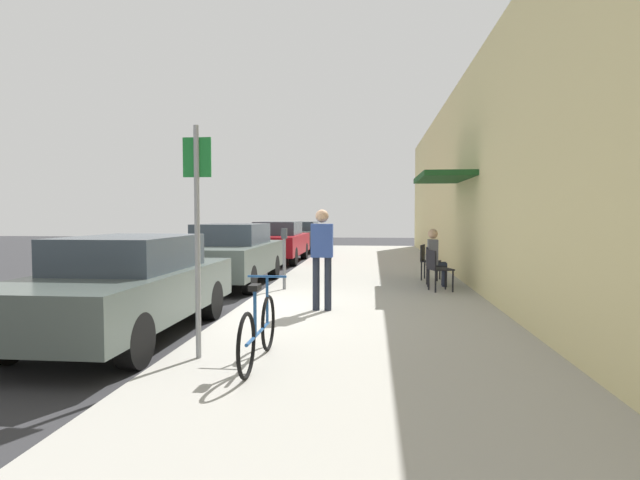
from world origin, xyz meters
name	(u,v)px	position (x,y,z in m)	size (l,w,h in m)	color
ground_plane	(236,315)	(0.00, 0.00, 0.00)	(60.00, 60.00, 0.00)	#2D2D30
sidewalk_slab	(368,295)	(2.25, 2.00, 0.06)	(4.50, 32.00, 0.12)	#9E9B93
building_facade	(488,174)	(4.64, 2.01, 2.55)	(1.40, 32.00, 5.11)	beige
parked_car_0	(126,285)	(-1.10, -1.76, 0.74)	(1.80, 4.40, 1.43)	#47514C
parked_car_1	(231,254)	(-1.10, 3.58, 0.77)	(1.80, 4.40, 1.51)	#47514C
parked_car_2	(278,241)	(-1.10, 9.75, 0.76)	(1.80, 4.40, 1.48)	maroon
parked_car_3	(300,236)	(-1.10, 15.51, 0.74)	(1.80, 4.40, 1.40)	#47514C
parking_meter	(284,254)	(0.45, 2.25, 0.89)	(0.12, 0.10, 1.32)	slate
street_sign	(197,223)	(0.40, -3.06, 1.64)	(0.32, 0.06, 2.60)	gray
bicycle_0	(258,330)	(1.12, -3.20, 0.48)	(0.46, 1.71, 0.90)	black
cafe_chair_0	(437,267)	(3.70, 2.31, 0.62)	(0.54, 0.54, 0.87)	black
cafe_chair_1	(433,264)	(3.70, 3.12, 0.62)	(0.46, 0.46, 0.87)	black
seated_patron_1	(435,255)	(3.76, 3.12, 0.82)	(0.44, 0.37, 1.29)	#232838
cafe_chair_2	(428,259)	(3.70, 4.21, 0.62)	(0.55, 0.55, 0.87)	black
pedestrian_standing	(322,251)	(1.50, -0.09, 1.12)	(0.36, 0.22, 1.70)	#232838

